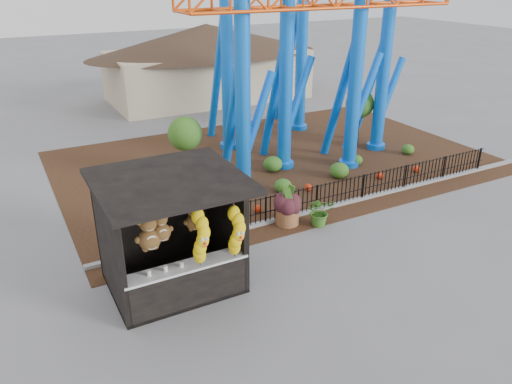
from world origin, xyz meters
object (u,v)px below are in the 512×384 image
prize_booth (174,238)px  roller_coaster (298,2)px  potted_plant (320,211)px  terracotta_planter (287,215)px

prize_booth → roller_coaster: size_ratio=0.32×
roller_coaster → potted_plant: (-2.80, -6.10, -5.94)m
prize_booth → terracotta_planter: bearing=22.1°
roller_coaster → terracotta_planter: 9.04m
roller_coaster → terracotta_planter: size_ratio=14.20×
prize_booth → terracotta_planter: 4.94m
prize_booth → roller_coaster: 11.99m
roller_coaster → potted_plant: size_ratio=11.01×
roller_coaster → potted_plant: 8.97m
roller_coaster → prize_booth: bearing=-137.9°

